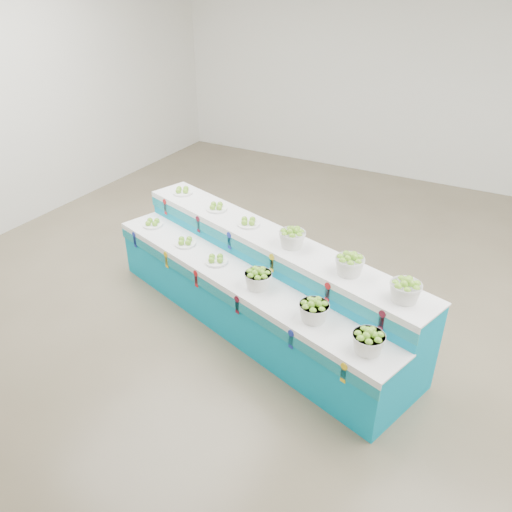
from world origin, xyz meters
name	(u,v)px	position (x,y,z in m)	size (l,w,h in m)	color
ground	(309,313)	(0.00, 0.00, 0.00)	(10.00, 10.00, 0.00)	brown
back_wall	(430,71)	(0.00, 5.00, 2.00)	(10.00, 10.00, 0.00)	silver
display_stand	(256,284)	(-0.49, -0.43, 0.51)	(4.02, 1.04, 1.02)	#0696C1
plate_lower_left	(153,222)	(-2.15, -0.16, 0.77)	(0.26, 0.26, 0.10)	white
plate_lower_mid	(185,241)	(-1.49, -0.37, 0.77)	(0.26, 0.26, 0.10)	white
plate_lower_right	(216,259)	(-0.94, -0.55, 0.77)	(0.26, 0.26, 0.10)	white
basket_lower_left	(258,278)	(-0.28, -0.76, 0.83)	(0.29, 0.29, 0.21)	silver
basket_lower_mid	(314,310)	(0.44, -0.99, 0.83)	(0.29, 0.29, 0.21)	silver
basket_lower_right	(368,341)	(1.03, -1.18, 0.83)	(0.29, 0.29, 0.21)	silver
plate_upper_left	(182,190)	(-2.00, 0.32, 1.07)	(0.26, 0.26, 0.10)	white
plate_upper_mid	(216,206)	(-1.34, 0.10, 1.07)	(0.26, 0.26, 0.10)	white
plate_upper_right	(248,221)	(-0.79, -0.07, 1.07)	(0.26, 0.26, 0.10)	white
basket_upper_left	(292,237)	(-0.13, -0.28, 1.13)	(0.29, 0.29, 0.21)	silver
basket_upper_mid	(350,264)	(0.59, -0.52, 1.13)	(0.29, 0.29, 0.21)	silver
basket_upper_right	(405,290)	(1.18, -0.70, 1.13)	(0.29, 0.29, 0.21)	silver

